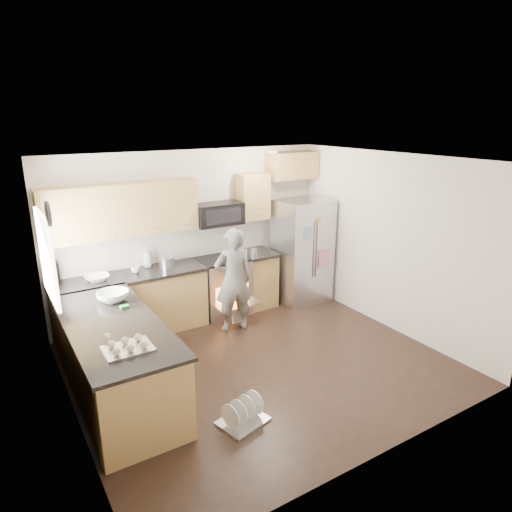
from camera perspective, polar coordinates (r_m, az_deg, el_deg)
ground at (r=6.08m, az=0.51°, el=-13.31°), size 4.50×4.50×0.00m
room_shell at (r=5.42m, az=0.13°, el=2.08°), size 4.54×4.04×2.62m
back_cabinet_run at (r=6.90m, az=-11.40°, el=-1.08°), size 4.45×0.64×2.50m
peninsula at (r=5.47m, az=-17.05°, el=-12.29°), size 0.96×2.36×1.05m
stove_range at (r=7.30m, az=-4.22°, el=-2.15°), size 0.76×0.97×1.79m
refrigerator at (r=7.76m, az=5.82°, el=0.59°), size 0.88×0.71×1.76m
person at (r=6.67m, az=-2.84°, el=-3.03°), size 0.63×0.47×1.57m
dish_rack at (r=5.05m, az=-1.65°, el=-19.36°), size 0.56×0.49×0.30m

